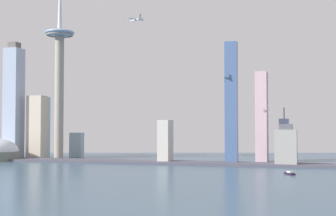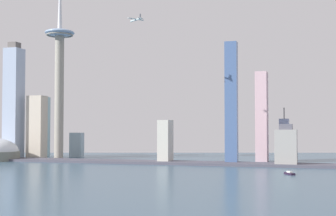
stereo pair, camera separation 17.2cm
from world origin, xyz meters
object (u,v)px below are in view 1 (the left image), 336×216
at_px(observation_tower, 59,64).
at_px(skyscraper_11, 286,147).
at_px(skyscraper_5, 231,103).
at_px(skyscraper_9, 284,140).
at_px(skyscraper_0, 43,127).
at_px(skyscraper_10, 262,117).
at_px(airplane, 136,20).
at_px(skyscraper_7, 37,127).
at_px(boat_3, 290,173).
at_px(skyscraper_4, 14,102).
at_px(skyscraper_1, 165,142).
at_px(skyscraper_6, 77,145).

xyz_separation_m(observation_tower, skyscraper_11, (351.47, -36.00, -126.08)).
xyz_separation_m(skyscraper_5, skyscraper_9, (64.81, 96.79, -52.67)).
distance_m(skyscraper_0, skyscraper_10, 383.99).
xyz_separation_m(skyscraper_10, airplane, (-144.67, -147.18, 123.73)).
xyz_separation_m(skyscraper_7, boat_3, (408.35, -162.44, -49.75)).
bearing_deg(skyscraper_4, skyscraper_7, 16.06).
distance_m(skyscraper_0, skyscraper_5, 360.97).
bearing_deg(skyscraper_9, skyscraper_0, -178.78).
xyz_separation_m(skyscraper_5, skyscraper_10, (34.46, 64.81, -18.11)).
bearing_deg(skyscraper_11, observation_tower, 174.15).
xyz_separation_m(observation_tower, skyscraper_9, (342.03, 78.96, -119.28)).
height_order(skyscraper_11, airplane, airplane).
distance_m(skyscraper_7, skyscraper_11, 401.45).
bearing_deg(airplane, skyscraper_11, -126.37).
bearing_deg(skyscraper_4, skyscraper_5, -2.89).
relative_size(skyscraper_7, airplane, 4.67).
height_order(skyscraper_0, skyscraper_1, skyscraper_0).
relative_size(skyscraper_7, boat_3, 5.80).
height_order(skyscraper_7, skyscraper_11, skyscraper_7).
xyz_separation_m(skyscraper_0, skyscraper_11, (422.80, -106.18, -26.82)).
height_order(skyscraper_1, airplane, airplane).
bearing_deg(skyscraper_11, skyscraper_6, 163.30).
xyz_separation_m(observation_tower, boat_3, (361.97, -151.48, -149.98)).
distance_m(skyscraper_4, skyscraper_10, 398.49).
bearing_deg(skyscraper_1, skyscraper_9, 33.06).
relative_size(skyscraper_1, skyscraper_7, 0.60).
bearing_deg(airplane, skyscraper_5, -108.79).
bearing_deg(skyscraper_7, airplane, -27.51).
xyz_separation_m(skyscraper_4, skyscraper_10, (394.95, 46.64, -25.16)).
height_order(observation_tower, skyscraper_9, observation_tower).
bearing_deg(skyscraper_0, skyscraper_5, -14.17).
height_order(skyscraper_4, skyscraper_5, skyscraper_4).
xyz_separation_m(skyscraper_0, skyscraper_4, (-11.94, -69.84, 39.70)).
bearing_deg(skyscraper_6, skyscraper_7, -124.32).
bearing_deg(boat_3, skyscraper_10, 164.03).
distance_m(skyscraper_6, skyscraper_11, 372.57).
bearing_deg(skyscraper_10, skyscraper_7, -174.26).
bearing_deg(observation_tower, skyscraper_0, 135.47).
xyz_separation_m(skyscraper_4, boat_3, (445.23, -151.82, -90.41)).
bearing_deg(skyscraper_1, skyscraper_7, 171.32).
height_order(skyscraper_0, skyscraper_10, skyscraper_10).
distance_m(skyscraper_0, skyscraper_6, 72.98).
height_order(skyscraper_4, skyscraper_9, skyscraper_4).
height_order(skyscraper_9, boat_3, skyscraper_9).
relative_size(skyscraper_5, skyscraper_9, 2.09).
height_order(boat_3, airplane, airplane).
bearing_deg(boat_3, skyscraper_5, -177.81).
distance_m(skyscraper_1, skyscraper_5, 108.41).
relative_size(skyscraper_11, airplane, 2.51).
xyz_separation_m(skyscraper_10, boat_3, (50.28, -198.45, -65.26)).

